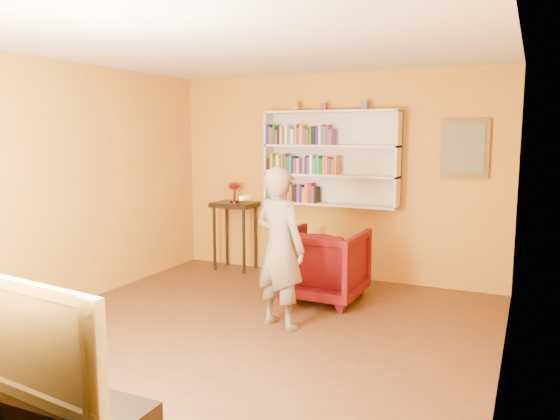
% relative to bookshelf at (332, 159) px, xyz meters
% --- Properties ---
extents(room_shell, '(5.30, 5.80, 2.88)m').
position_rel_bookshelf_xyz_m(room_shell, '(0.00, -2.41, -0.58)').
color(room_shell, '#4A2B17').
rests_on(room_shell, ground).
extents(bookshelf, '(1.80, 0.29, 1.23)m').
position_rel_bookshelf_xyz_m(bookshelf, '(0.00, 0.00, 0.00)').
color(bookshelf, silver).
rests_on(bookshelf, room_shell).
extents(books_row_lower, '(0.71, 0.19, 0.26)m').
position_rel_bookshelf_xyz_m(books_row_lower, '(-0.50, -0.11, -0.46)').
color(books_row_lower, '#176B1C').
rests_on(books_row_lower, bookshelf).
extents(books_row_middle, '(0.99, 0.19, 0.26)m').
position_rel_bookshelf_xyz_m(books_row_middle, '(-0.38, -0.11, -0.09)').
color(books_row_middle, black).
rests_on(books_row_middle, bookshelf).
extents(books_row_upper, '(0.92, 0.19, 0.27)m').
position_rel_bookshelf_xyz_m(books_row_upper, '(-0.40, -0.11, 0.30)').
color(books_row_upper, navy).
rests_on(books_row_upper, bookshelf).
extents(ornament_left, '(0.08, 0.08, 0.11)m').
position_rel_bookshelf_xyz_m(ornament_left, '(-0.49, -0.06, 0.68)').
color(ornament_left, '#C17537').
rests_on(ornament_left, bookshelf).
extents(ornament_centre, '(0.07, 0.07, 0.10)m').
position_rel_bookshelf_xyz_m(ornament_centre, '(-0.09, -0.06, 0.67)').
color(ornament_centre, maroon).
rests_on(ornament_centre, bookshelf).
extents(ornament_right, '(0.08, 0.08, 0.11)m').
position_rel_bookshelf_xyz_m(ornament_right, '(0.45, -0.06, 0.68)').
color(ornament_right, '#435070').
rests_on(ornament_right, bookshelf).
extents(framed_painting, '(0.55, 0.05, 0.70)m').
position_rel_bookshelf_xyz_m(framed_painting, '(1.65, 0.05, 0.16)').
color(framed_painting, brown).
rests_on(framed_painting, room_shell).
extents(console_table, '(0.59, 0.45, 0.96)m').
position_rel_bookshelf_xyz_m(console_table, '(-1.38, -0.16, -0.80)').
color(console_table, black).
rests_on(console_table, ground).
extents(ruby_lustre, '(0.17, 0.18, 0.28)m').
position_rel_bookshelf_xyz_m(ruby_lustre, '(-1.38, -0.16, -0.43)').
color(ruby_lustre, maroon).
rests_on(ruby_lustre, console_table).
extents(armchair, '(0.91, 0.93, 0.84)m').
position_rel_bookshelf_xyz_m(armchair, '(0.26, -0.97, -1.18)').
color(armchair, '#43040D').
rests_on(armchair, ground).
extents(person, '(0.68, 0.55, 1.61)m').
position_rel_bookshelf_xyz_m(person, '(0.18, -1.99, -0.79)').
color(person, '#6D5F50').
rests_on(person, ground).
extents(game_remote, '(0.04, 0.15, 0.04)m').
position_rel_bookshelf_xyz_m(game_remote, '(-0.03, -2.33, -0.26)').
color(game_remote, white).
rests_on(game_remote, person).
extents(television, '(1.21, 0.29, 0.69)m').
position_rel_bookshelf_xyz_m(television, '(-0.02, -4.66, -0.79)').
color(television, black).
rests_on(television, tv_cabinet).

